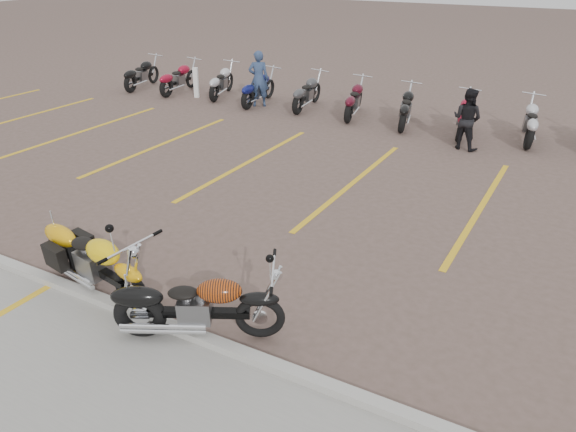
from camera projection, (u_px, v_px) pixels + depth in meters
name	position (u px, v px, depth m)	size (l,w,h in m)	color
ground	(254.00, 264.00, 9.00)	(100.00, 100.00, 0.00)	brown
curb	(172.00, 327.00, 7.39)	(60.00, 0.18, 0.12)	#ADAAA3
parking_stripes	(353.00, 183.00, 12.15)	(38.00, 5.50, 0.01)	gold
yellow_cruiser	(95.00, 263.00, 8.06)	(2.40, 0.60, 0.99)	black
flame_cruiser	(195.00, 307.00, 7.12)	(2.01, 1.14, 0.91)	black
person_a	(259.00, 79.00, 17.80)	(0.64, 0.42, 1.75)	navy
person_b	(467.00, 119.00, 13.94)	(0.75, 0.58, 1.54)	black
bollard	(196.00, 83.00, 19.03)	(0.15, 0.15, 1.00)	white
bg_bike_row	(353.00, 98.00, 16.79)	(17.50, 2.08, 1.10)	black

